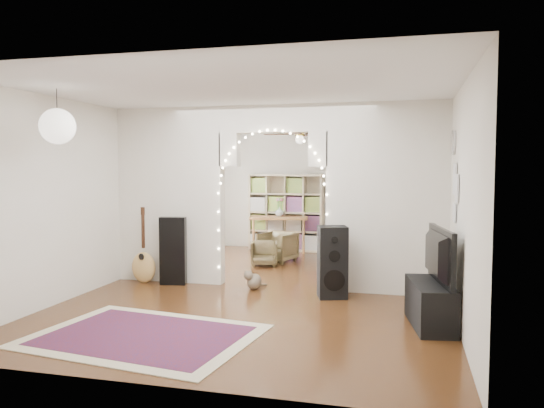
% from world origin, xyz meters
% --- Properties ---
extents(floor, '(7.50, 7.50, 0.00)m').
position_xyz_m(floor, '(0.00, 0.00, 0.00)').
color(floor, black).
rests_on(floor, ground).
extents(ceiling, '(5.00, 7.50, 0.02)m').
position_xyz_m(ceiling, '(0.00, 0.00, 2.70)').
color(ceiling, white).
rests_on(ceiling, wall_back).
extents(wall_back, '(5.00, 0.02, 2.70)m').
position_xyz_m(wall_back, '(0.00, 3.75, 1.35)').
color(wall_back, silver).
rests_on(wall_back, floor).
extents(wall_front, '(5.00, 0.02, 2.70)m').
position_xyz_m(wall_front, '(0.00, -3.75, 1.35)').
color(wall_front, silver).
rests_on(wall_front, floor).
extents(wall_left, '(0.02, 7.50, 2.70)m').
position_xyz_m(wall_left, '(-2.50, 0.00, 1.35)').
color(wall_left, silver).
rests_on(wall_left, floor).
extents(wall_right, '(0.02, 7.50, 2.70)m').
position_xyz_m(wall_right, '(2.50, 0.00, 1.35)').
color(wall_right, silver).
rests_on(wall_right, floor).
extents(divider_wall, '(5.00, 0.20, 2.70)m').
position_xyz_m(divider_wall, '(0.00, 0.00, 1.42)').
color(divider_wall, silver).
rests_on(divider_wall, floor).
extents(fairy_lights, '(1.64, 0.04, 1.60)m').
position_xyz_m(fairy_lights, '(0.00, -0.13, 1.55)').
color(fairy_lights, '#FFEABF').
rests_on(fairy_lights, divider_wall).
extents(window, '(0.04, 1.20, 1.40)m').
position_xyz_m(window, '(-2.47, 1.80, 1.50)').
color(window, white).
rests_on(window, wall_left).
extents(wall_clock, '(0.03, 0.31, 0.31)m').
position_xyz_m(wall_clock, '(2.48, -0.60, 2.10)').
color(wall_clock, white).
rests_on(wall_clock, wall_right).
extents(picture_frames, '(0.02, 0.50, 0.70)m').
position_xyz_m(picture_frames, '(2.48, -1.00, 1.50)').
color(picture_frames, white).
rests_on(picture_frames, wall_right).
extents(paper_lantern, '(0.40, 0.40, 0.40)m').
position_xyz_m(paper_lantern, '(-1.90, -2.40, 2.25)').
color(paper_lantern, white).
rests_on(paper_lantern, ceiling).
extents(ceiling_fan, '(1.10, 1.10, 0.30)m').
position_xyz_m(ceiling_fan, '(0.00, 2.00, 2.40)').
color(ceiling_fan, gold).
rests_on(ceiling_fan, ceiling).
extents(area_rug, '(2.50, 2.01, 0.02)m').
position_xyz_m(area_rug, '(-0.75, -2.62, 0.01)').
color(area_rug, maroon).
rests_on(area_rug, floor).
extents(guitar_case, '(0.41, 0.19, 1.04)m').
position_xyz_m(guitar_case, '(-1.51, -0.25, 0.52)').
color(guitar_case, black).
rests_on(guitar_case, floor).
extents(acoustic_guitar, '(0.42, 0.28, 1.00)m').
position_xyz_m(acoustic_guitar, '(-2.01, -0.25, 0.44)').
color(acoustic_guitar, tan).
rests_on(acoustic_guitar, floor).
extents(tabby_cat, '(0.32, 0.47, 0.32)m').
position_xyz_m(tabby_cat, '(-0.23, -0.27, 0.13)').
color(tabby_cat, brown).
rests_on(tabby_cat, floor).
extents(floor_speaker, '(0.46, 0.43, 0.99)m').
position_xyz_m(floor_speaker, '(0.95, -0.46, 0.49)').
color(floor_speaker, black).
rests_on(floor_speaker, floor).
extents(media_console, '(0.56, 1.05, 0.50)m').
position_xyz_m(media_console, '(2.20, -1.50, 0.25)').
color(media_console, black).
rests_on(media_console, floor).
extents(tv, '(0.32, 1.08, 0.62)m').
position_xyz_m(tv, '(2.20, -1.50, 0.81)').
color(tv, black).
rests_on(tv, media_console).
extents(bookcase, '(1.62, 0.49, 1.64)m').
position_xyz_m(bookcase, '(-0.59, 3.50, 0.82)').
color(bookcase, beige).
rests_on(bookcase, floor).
extents(dining_table, '(1.32, 1.00, 0.76)m').
position_xyz_m(dining_table, '(-0.70, 3.28, 0.68)').
color(dining_table, brown).
rests_on(dining_table, floor).
extents(flower_vase, '(0.21, 0.21, 0.19)m').
position_xyz_m(flower_vase, '(-0.70, 3.28, 0.85)').
color(flower_vase, silver).
rests_on(flower_vase, dining_table).
extents(dining_chair_left, '(0.57, 0.58, 0.44)m').
position_xyz_m(dining_chair_left, '(-0.58, 1.59, 0.22)').
color(dining_chair_left, brown).
rests_on(dining_chair_left, floor).
extents(dining_chair_right, '(0.77, 0.78, 0.56)m').
position_xyz_m(dining_chair_right, '(-0.43, 2.04, 0.28)').
color(dining_chair_right, brown).
rests_on(dining_chair_right, floor).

